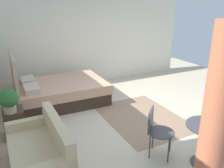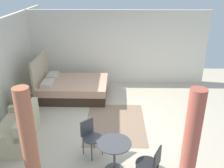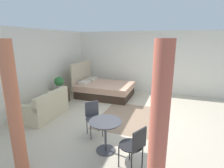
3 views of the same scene
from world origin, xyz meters
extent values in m
cube|color=beige|center=(0.00, 0.00, -0.01)|extent=(9.00, 9.37, 0.02)
cube|color=silver|center=(3.00, 0.00, 1.32)|extent=(0.12, 6.37, 2.64)
cube|color=#93755B|center=(0.04, 0.06, 0.00)|extent=(2.11, 1.58, 0.01)
cube|color=#38281E|center=(1.69, 1.41, 0.15)|extent=(1.55, 2.11, 0.31)
cube|color=tan|center=(1.69, 1.41, 0.42)|extent=(1.59, 2.15, 0.24)
cube|color=tan|center=(1.70, 2.49, 0.69)|extent=(1.58, 0.08, 1.38)
cube|color=beige|center=(1.36, 2.18, 0.60)|extent=(0.55, 0.33, 0.12)
cube|color=beige|center=(2.03, 2.18, 0.60)|extent=(0.55, 0.33, 0.12)
cube|color=beige|center=(-0.76, 2.43, 0.22)|extent=(1.44, 0.78, 0.44)
cube|color=beige|center=(-0.76, 2.12, 0.63)|extent=(1.44, 0.16, 0.38)
cube|color=beige|center=(-0.11, 2.44, 0.51)|extent=(0.15, 0.76, 0.15)
cube|color=beige|center=(-1.41, 2.43, 0.51)|extent=(0.15, 0.76, 0.15)
cube|color=#473323|center=(0.50, 2.66, 0.27)|extent=(0.41, 0.37, 0.54)
cylinder|color=tan|center=(0.40, 2.70, 0.61)|extent=(0.22, 0.22, 0.14)
sphere|color=#2D6B33|center=(0.40, 2.70, 0.83)|extent=(0.34, 0.34, 0.34)
cylinder|color=#3F3F44|center=(-1.74, 0.07, 0.33)|extent=(0.05, 0.05, 0.67)
cylinder|color=#3F3F44|center=(-1.74, 0.07, 0.68)|extent=(0.68, 0.68, 0.02)
cylinder|color=#3F3F44|center=(-1.45, 0.55, 0.21)|extent=(0.02, 0.02, 0.42)
cylinder|color=#3F3F44|center=(-1.24, 0.34, 0.21)|extent=(0.02, 0.02, 0.42)
cylinder|color=#3F3F44|center=(-1.23, 0.76, 0.21)|extent=(0.02, 0.02, 0.42)
cylinder|color=#3F3F44|center=(-1.03, 0.54, 0.21)|extent=(0.02, 0.02, 0.42)
cylinder|color=#3F3F44|center=(-1.24, 0.55, 0.43)|extent=(0.61, 0.61, 0.02)
cube|color=#3F3F44|center=(-1.11, 0.67, 0.63)|extent=(0.26, 0.27, 0.38)
cylinder|color=black|center=(-1.85, -0.48, 0.23)|extent=(0.02, 0.02, 0.45)
cylinder|color=black|center=(-2.06, -0.55, 0.46)|extent=(0.59, 0.59, 0.02)
cube|color=black|center=(-2.14, -0.71, 0.66)|extent=(0.32, 0.19, 0.37)
cylinder|color=#C15B47|center=(-2.75, -1.04, 1.16)|extent=(0.23, 0.23, 2.31)
cylinder|color=#D1704C|center=(-2.75, 1.30, 1.16)|extent=(0.23, 0.23, 2.31)
camera|label=1|loc=(-3.80, 2.73, 2.40)|focal=36.78mm
camera|label=2|loc=(-5.68, 0.04, 3.64)|focal=39.53mm
camera|label=3|loc=(-4.78, -1.14, 2.30)|focal=28.19mm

